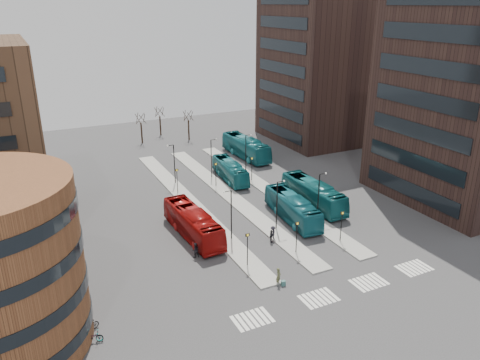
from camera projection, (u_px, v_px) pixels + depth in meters
name	position (u px, v px, depth m)	size (l,w,h in m)	color
ground	(355.00, 319.00, 40.65)	(160.00, 160.00, 0.00)	#313134
island_left	(190.00, 203.00, 64.13)	(2.50, 45.00, 0.15)	gray
island_mid	(230.00, 195.00, 66.61)	(2.50, 45.00, 0.15)	gray
island_right	(267.00, 189.00, 69.09)	(2.50, 45.00, 0.15)	gray
suitcase	(283.00, 283.00, 45.45)	(0.41, 0.33, 0.52)	navy
red_bus	(193.00, 223.00, 54.65)	(2.81, 12.03, 3.35)	#990D0B
teal_bus_a	(292.00, 208.00, 58.91)	(2.66, 11.37, 3.17)	#155D6A
teal_bus_b	(230.00, 171.00, 72.35)	(2.47, 10.55, 2.94)	#15656D
teal_bus_c	(313.00, 194.00, 63.02)	(2.84, 12.15, 3.38)	#135C62
teal_bus_d	(246.00, 147.00, 82.82)	(3.02, 12.90, 3.59)	#15646D
traveller	(279.00, 276.00, 45.44)	(0.65, 0.43, 1.79)	#4C4F2F
commuter_a	(195.00, 250.00, 50.33)	(0.83, 0.64, 1.70)	black
commuter_b	(271.00, 236.00, 53.47)	(0.92, 0.38, 1.56)	black
commuter_c	(273.00, 233.00, 54.15)	(1.07, 0.62, 1.66)	black
bicycle_near	(92.00, 337.00, 37.82)	(0.62, 1.78, 0.93)	gray
bicycle_mid	(89.00, 326.00, 38.99)	(0.51, 1.80, 1.08)	gray
bicycle_far	(92.00, 337.00, 37.84)	(0.60, 1.73, 0.91)	gray
crosswalk_stripes	(342.00, 290.00, 44.73)	(22.35, 2.40, 0.01)	silver
tower_near	(478.00, 90.00, 61.96)	(20.12, 20.00, 30.00)	#2F1F1A
tower_far	(326.00, 62.00, 90.47)	(20.12, 20.00, 30.00)	#2F1F1A
sign_poles	(250.00, 198.00, 59.74)	(12.45, 22.12, 3.65)	black
lamp_posts	(240.00, 176.00, 63.95)	(14.04, 20.24, 6.12)	black
bare_trees	(163.00, 126.00, 93.33)	(10.97, 8.14, 5.90)	black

